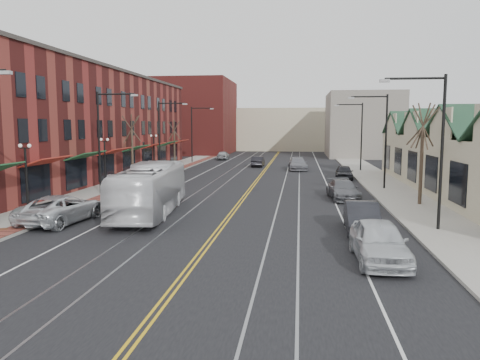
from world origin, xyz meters
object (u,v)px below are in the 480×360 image
(transit_bus, at_px, (150,190))
(parked_car_c, at_px, (343,190))
(parked_car_a, at_px, (379,241))
(parked_car_d, at_px, (344,172))
(parked_suv, at_px, (61,209))
(parked_car_b, at_px, (362,217))

(transit_bus, distance_m, parked_car_c, 14.64)
(parked_car_a, bearing_deg, parked_car_d, 86.09)
(transit_bus, xyz_separation_m, parked_car_c, (12.50, 7.56, -0.85))
(transit_bus, bearing_deg, parked_suv, 29.94)
(transit_bus, height_order, parked_car_c, transit_bus)
(parked_car_c, relative_size, parked_car_d, 1.18)
(parked_car_b, xyz_separation_m, parked_car_d, (1.28, 24.01, -0.06))
(parked_car_a, height_order, parked_car_d, parked_car_a)
(transit_bus, relative_size, parked_car_b, 2.38)
(parked_suv, relative_size, parked_car_c, 1.17)
(transit_bus, bearing_deg, parked_car_d, -129.22)
(parked_car_b, relative_size, parked_car_c, 0.95)
(parked_car_b, height_order, parked_car_d, parked_car_b)
(parked_car_b, bearing_deg, parked_suv, -178.85)
(parked_suv, distance_m, parked_car_b, 16.80)
(parked_car_a, bearing_deg, parked_suv, 160.09)
(parked_car_a, xyz_separation_m, parked_car_b, (0.00, 5.43, -0.07))
(parked_car_a, height_order, parked_car_c, parked_car_a)
(parked_suv, relative_size, parked_car_a, 1.16)
(transit_bus, relative_size, parked_car_d, 2.68)
(parked_car_a, bearing_deg, parked_car_c, 88.58)
(transit_bus, height_order, parked_car_d, transit_bus)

